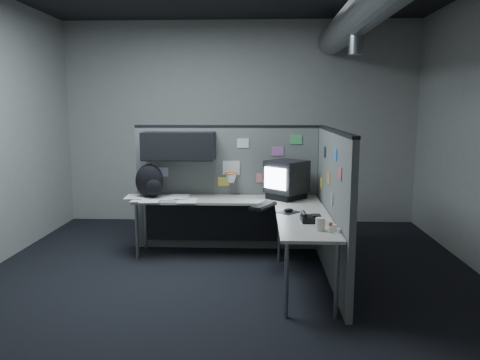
{
  "coord_description": "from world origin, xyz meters",
  "views": [
    {
      "loc": [
        0.32,
        -4.73,
        1.87
      ],
      "look_at": [
        0.1,
        0.35,
        1.07
      ],
      "focal_mm": 35.0,
      "sensor_mm": 36.0,
      "label": 1
    }
  ],
  "objects_px": {
    "monitor": "(286,179)",
    "phone": "(310,218)",
    "desk": "(245,213)",
    "backpack": "(150,182)",
    "keyboard": "(263,206)"
  },
  "relations": [
    {
      "from": "monitor",
      "to": "phone",
      "type": "bearing_deg",
      "value": -84.54
    },
    {
      "from": "keyboard",
      "to": "backpack",
      "type": "height_order",
      "value": "backpack"
    },
    {
      "from": "monitor",
      "to": "keyboard",
      "type": "distance_m",
      "value": 0.64
    },
    {
      "from": "monitor",
      "to": "backpack",
      "type": "bearing_deg",
      "value": 178.56
    },
    {
      "from": "monitor",
      "to": "phone",
      "type": "distance_m",
      "value": 1.21
    },
    {
      "from": "keyboard",
      "to": "backpack",
      "type": "xyz_separation_m",
      "value": [
        -1.41,
        0.48,
        0.19
      ]
    },
    {
      "from": "monitor",
      "to": "phone",
      "type": "relative_size",
      "value": 2.8
    },
    {
      "from": "monitor",
      "to": "backpack",
      "type": "distance_m",
      "value": 1.7
    },
    {
      "from": "monitor",
      "to": "phone",
      "type": "xyz_separation_m",
      "value": [
        0.17,
        -1.17,
        -0.21
      ]
    },
    {
      "from": "desk",
      "to": "monitor",
      "type": "height_order",
      "value": "monitor"
    },
    {
      "from": "desk",
      "to": "keyboard",
      "type": "distance_m",
      "value": 0.33
    },
    {
      "from": "desk",
      "to": "backpack",
      "type": "height_order",
      "value": "backpack"
    },
    {
      "from": "keyboard",
      "to": "phone",
      "type": "bearing_deg",
      "value": -74.55
    },
    {
      "from": "desk",
      "to": "backpack",
      "type": "xyz_separation_m",
      "value": [
        -1.19,
        0.27,
        0.33
      ]
    },
    {
      "from": "desk",
      "to": "keyboard",
      "type": "bearing_deg",
      "value": -44.78
    }
  ]
}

